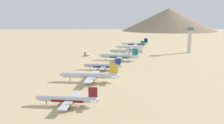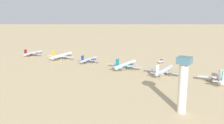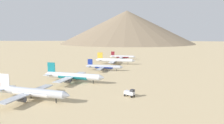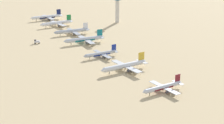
{
  "view_description": "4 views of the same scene",
  "coord_description": "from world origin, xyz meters",
  "px_view_note": "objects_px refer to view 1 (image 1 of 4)",
  "views": [
    {
      "loc": [
        -45.78,
        233.5,
        40.61
      ],
      "look_at": [
        -3.4,
        39.72,
        5.56
      ],
      "focal_mm": 38.74,
      "sensor_mm": 36.0,
      "label": 1
    },
    {
      "loc": [
        -201.16,
        -108.68,
        55.24
      ],
      "look_at": [
        2.97,
        16.44,
        3.65
      ],
      "focal_mm": 38.16,
      "sensor_mm": 36.0,
      "label": 2
    },
    {
      "loc": [
        60.61,
        -121.82,
        30.89
      ],
      "look_at": [
        5.42,
        61.75,
        5.45
      ],
      "focal_mm": 33.52,
      "sensor_mm": 36.0,
      "label": 3
    },
    {
      "loc": [
        118.46,
        298.25,
        87.16
      ],
      "look_at": [
        8.17,
        76.86,
        5.73
      ],
      "focal_mm": 55.23,
      "sensor_mm": 36.0,
      "label": 4
    }
  ],
  "objects_px": {
    "parked_jet_3": "(119,56)",
    "control_tower": "(190,39)",
    "parked_jet_0": "(135,44)",
    "parked_jet_5": "(91,76)",
    "parked_jet_6": "(68,99)",
    "parked_jet_1": "(131,47)",
    "parked_jet_4": "(103,66)",
    "service_truck": "(86,54)",
    "parked_jet_2": "(127,52)"
  },
  "relations": [
    {
      "from": "parked_jet_0",
      "to": "parked_jet_5",
      "type": "distance_m",
      "value": 215.01
    },
    {
      "from": "parked_jet_0",
      "to": "parked_jet_3",
      "type": "height_order",
      "value": "parked_jet_0"
    },
    {
      "from": "parked_jet_0",
      "to": "control_tower",
      "type": "relative_size",
      "value": 1.39
    },
    {
      "from": "parked_jet_6",
      "to": "control_tower",
      "type": "relative_size",
      "value": 1.05
    },
    {
      "from": "parked_jet_2",
      "to": "parked_jet_5",
      "type": "bearing_deg",
      "value": 87.89
    },
    {
      "from": "parked_jet_5",
      "to": "service_truck",
      "type": "bearing_deg",
      "value": -70.05
    },
    {
      "from": "control_tower",
      "to": "parked_jet_4",
      "type": "bearing_deg",
      "value": 57.42
    },
    {
      "from": "service_truck",
      "to": "control_tower",
      "type": "height_order",
      "value": "control_tower"
    },
    {
      "from": "parked_jet_1",
      "to": "parked_jet_3",
      "type": "relative_size",
      "value": 1.0
    },
    {
      "from": "parked_jet_5",
      "to": "parked_jet_6",
      "type": "bearing_deg",
      "value": 93.67
    },
    {
      "from": "parked_jet_3",
      "to": "control_tower",
      "type": "height_order",
      "value": "control_tower"
    },
    {
      "from": "parked_jet_0",
      "to": "service_truck",
      "type": "xyz_separation_m",
      "value": [
        42.01,
        107.92,
        -2.11
      ]
    },
    {
      "from": "parked_jet_4",
      "to": "control_tower",
      "type": "xyz_separation_m",
      "value": [
        -78.55,
        -122.92,
        14.22
      ]
    },
    {
      "from": "parked_jet_3",
      "to": "service_truck",
      "type": "height_order",
      "value": "parked_jet_3"
    },
    {
      "from": "parked_jet_0",
      "to": "parked_jet_1",
      "type": "distance_m",
      "value": 42.66
    },
    {
      "from": "parked_jet_3",
      "to": "parked_jet_4",
      "type": "bearing_deg",
      "value": 84.44
    },
    {
      "from": "parked_jet_2",
      "to": "parked_jet_4",
      "type": "xyz_separation_m",
      "value": [
        6.29,
        87.29,
        -0.72
      ]
    },
    {
      "from": "parked_jet_1",
      "to": "parked_jet_5",
      "type": "bearing_deg",
      "value": 89.09
    },
    {
      "from": "parked_jet_1",
      "to": "control_tower",
      "type": "height_order",
      "value": "control_tower"
    },
    {
      "from": "control_tower",
      "to": "parked_jet_0",
      "type": "bearing_deg",
      "value": -35.87
    },
    {
      "from": "parked_jet_2",
      "to": "parked_jet_4",
      "type": "distance_m",
      "value": 87.52
    },
    {
      "from": "parked_jet_2",
      "to": "parked_jet_6",
      "type": "height_order",
      "value": "parked_jet_2"
    },
    {
      "from": "parked_jet_0",
      "to": "parked_jet_3",
      "type": "xyz_separation_m",
      "value": [
        0.11,
        128.17,
        -0.07
      ]
    },
    {
      "from": "parked_jet_1",
      "to": "parked_jet_5",
      "type": "xyz_separation_m",
      "value": [
        2.74,
        172.33,
        -0.09
      ]
    },
    {
      "from": "parked_jet_5",
      "to": "service_truck",
      "type": "relative_size",
      "value": 7.39
    },
    {
      "from": "parked_jet_2",
      "to": "control_tower",
      "type": "xyz_separation_m",
      "value": [
        -72.27,
        -35.63,
        13.5
      ]
    },
    {
      "from": "parked_jet_4",
      "to": "control_tower",
      "type": "height_order",
      "value": "control_tower"
    },
    {
      "from": "parked_jet_6",
      "to": "service_truck",
      "type": "height_order",
      "value": "parked_jet_6"
    },
    {
      "from": "parked_jet_2",
      "to": "parked_jet_4",
      "type": "bearing_deg",
      "value": 85.88
    },
    {
      "from": "parked_jet_0",
      "to": "parked_jet_4",
      "type": "relative_size",
      "value": 1.31
    },
    {
      "from": "parked_jet_6",
      "to": "service_truck",
      "type": "distance_m",
      "value": 158.41
    },
    {
      "from": "parked_jet_2",
      "to": "service_truck",
      "type": "bearing_deg",
      "value": 23.53
    },
    {
      "from": "parked_jet_2",
      "to": "service_truck",
      "type": "relative_size",
      "value": 7.19
    },
    {
      "from": "parked_jet_0",
      "to": "parked_jet_5",
      "type": "bearing_deg",
      "value": 89.16
    },
    {
      "from": "parked_jet_6",
      "to": "service_truck",
      "type": "bearing_deg",
      "value": -74.7
    },
    {
      "from": "parked_jet_1",
      "to": "service_truck",
      "type": "relative_size",
      "value": 7.55
    },
    {
      "from": "parked_jet_1",
      "to": "parked_jet_6",
      "type": "bearing_deg",
      "value": 90.05
    },
    {
      "from": "parked_jet_4",
      "to": "parked_jet_1",
      "type": "bearing_deg",
      "value": -91.88
    },
    {
      "from": "parked_jet_2",
      "to": "parked_jet_0",
      "type": "bearing_deg",
      "value": -89.03
    },
    {
      "from": "parked_jet_1",
      "to": "parked_jet_5",
      "type": "height_order",
      "value": "parked_jet_1"
    },
    {
      "from": "parked_jet_2",
      "to": "parked_jet_5",
      "type": "height_order",
      "value": "parked_jet_5"
    },
    {
      "from": "parked_jet_1",
      "to": "parked_jet_2",
      "type": "distance_m",
      "value": 46.35
    },
    {
      "from": "service_truck",
      "to": "parked_jet_6",
      "type": "bearing_deg",
      "value": 105.3
    },
    {
      "from": "parked_jet_1",
      "to": "parked_jet_6",
      "type": "distance_m",
      "value": 218.06
    },
    {
      "from": "parked_jet_3",
      "to": "control_tower",
      "type": "relative_size",
      "value": 1.37
    },
    {
      "from": "parked_jet_2",
      "to": "parked_jet_5",
      "type": "relative_size",
      "value": 0.97
    },
    {
      "from": "parked_jet_0",
      "to": "parked_jet_6",
      "type": "distance_m",
      "value": 260.72
    },
    {
      "from": "parked_jet_4",
      "to": "parked_jet_6",
      "type": "xyz_separation_m",
      "value": [
        -4.56,
        84.46,
        -0.05
      ]
    },
    {
      "from": "parked_jet_1",
      "to": "parked_jet_3",
      "type": "distance_m",
      "value": 85.51
    },
    {
      "from": "parked_jet_4",
      "to": "parked_jet_3",
      "type": "bearing_deg",
      "value": -95.56
    }
  ]
}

